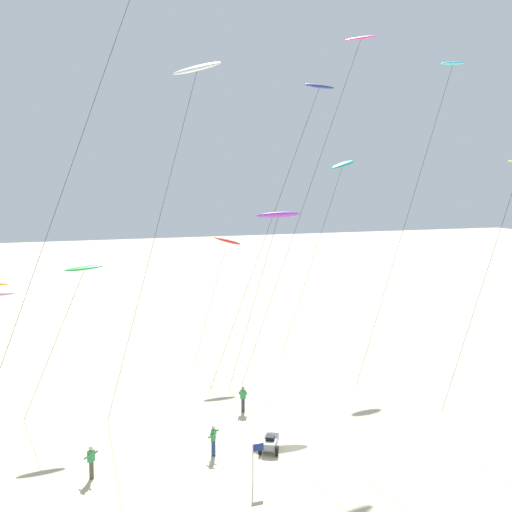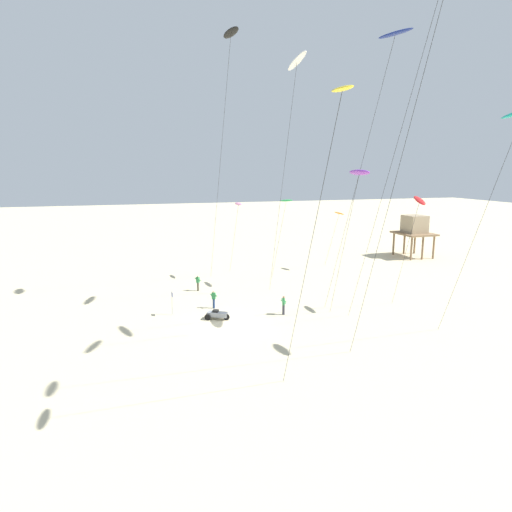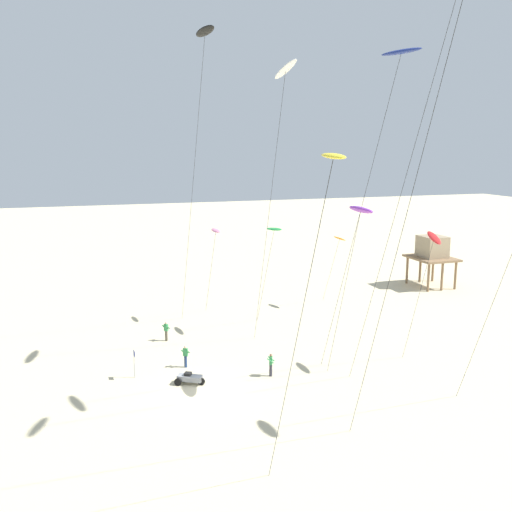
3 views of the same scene
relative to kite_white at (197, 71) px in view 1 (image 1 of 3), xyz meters
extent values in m
plane|color=beige|center=(3.31, -7.01, -21.26)|extent=(260.00, 260.00, 0.00)
ellipsoid|color=white|center=(0.04, 0.00, 0.15)|extent=(3.31, 1.14, 1.42)
cylinder|color=#262626|center=(-2.94, -0.16, -10.62)|extent=(5.99, 0.35, 21.29)
ellipsoid|color=navy|center=(9.81, 3.05, 0.02)|extent=(2.92, 1.52, 0.36)
cylinder|color=#262626|center=(5.59, 2.82, -10.67)|extent=(8.46, 0.49, 21.19)
ellipsoid|color=#33BFE0|center=(19.01, 0.24, 1.72)|extent=(2.09, 0.62, 0.42)
cylinder|color=#262626|center=(15.20, 0.03, -9.81)|extent=(7.66, 0.44, 22.90)
cylinder|color=#262626|center=(17.09, -5.98, -13.39)|extent=(5.80, 0.34, 15.75)
ellipsoid|color=#D8339E|center=(13.67, 4.07, 3.85)|extent=(2.64, 1.23, 0.70)
cylinder|color=#262626|center=(8.90, 3.81, -8.74)|extent=(9.57, 0.55, 25.03)
ellipsoid|color=teal|center=(15.01, 9.00, -5.26)|extent=(2.87, 1.78, 1.08)
cylinder|color=#262626|center=(12.16, 8.85, -13.32)|extent=(5.72, 0.34, 15.88)
cylinder|color=#262626|center=(-9.04, -4.84, -9.11)|extent=(9.14, 0.52, 24.31)
ellipsoid|color=red|center=(4.93, 9.39, -11.40)|extent=(2.30, 1.11, 0.85)
cylinder|color=#262626|center=(3.48, 9.31, -16.38)|extent=(2.92, 0.18, 9.76)
ellipsoid|color=green|center=(-6.82, 1.75, -12.03)|extent=(2.56, 1.00, 0.45)
cylinder|color=#262626|center=(-8.78, 1.64, -16.68)|extent=(3.95, 0.24, 9.16)
ellipsoid|color=purple|center=(6.54, 2.66, -9.02)|extent=(3.25, 1.09, 0.69)
cylinder|color=#262626|center=(4.64, 2.56, -15.21)|extent=(3.83, 0.23, 12.10)
cylinder|color=#4C4738|center=(-7.60, -7.61, -20.82)|extent=(0.22, 0.22, 0.88)
cube|color=#338C4C|center=(-7.60, -7.61, -20.09)|extent=(0.39, 0.38, 0.58)
sphere|color=beige|center=(-7.60, -7.61, -19.69)|extent=(0.20, 0.20, 0.20)
cylinder|color=#338C4C|center=(-7.77, -7.75, -20.04)|extent=(0.40, 0.44, 0.39)
cylinder|color=#338C4C|center=(-7.44, -7.46, -20.04)|extent=(0.40, 0.44, 0.39)
cylinder|color=navy|center=(-1.25, -7.23, -20.82)|extent=(0.22, 0.22, 0.88)
cube|color=#338C4C|center=(-1.25, -7.23, -20.09)|extent=(0.35, 0.39, 0.58)
sphere|color=beige|center=(-1.25, -7.23, -19.69)|extent=(0.20, 0.20, 0.20)
cylinder|color=#338C4C|center=(-1.37, -7.42, -20.04)|extent=(0.48, 0.34, 0.39)
cylinder|color=#338C4C|center=(-1.14, -7.04, -20.04)|extent=(0.48, 0.34, 0.39)
cylinder|color=#33333D|center=(2.32, -1.79, -20.82)|extent=(0.22, 0.22, 0.88)
cube|color=#338C4C|center=(2.32, -1.79, -20.09)|extent=(0.39, 0.33, 0.58)
sphere|color=#9E7051|center=(2.32, -1.79, -19.69)|extent=(0.20, 0.20, 0.20)
cylinder|color=#338C4C|center=(2.12, -1.69, -20.04)|extent=(0.31, 0.49, 0.39)
cylinder|color=#338C4C|center=(2.52, -1.89, -20.04)|extent=(0.31, 0.49, 0.39)
cube|color=gray|center=(1.90, -7.57, -20.82)|extent=(1.48, 1.82, 0.36)
cube|color=black|center=(1.82, -7.69, -20.54)|extent=(0.60, 0.60, 0.20)
cylinder|color=black|center=(2.31, -6.87, -21.00)|extent=(0.37, 0.51, 0.52)
cylinder|color=black|center=(1.14, -7.95, -21.00)|extent=(0.37, 0.51, 0.52)
cylinder|color=black|center=(1.92, -8.42, -21.00)|extent=(0.37, 0.51, 0.52)
cylinder|color=gray|center=(-0.42, -11.07, -20.21)|extent=(0.05, 0.05, 2.10)
cube|color=navy|center=(-0.14, -11.07, -19.36)|extent=(0.52, 0.03, 0.36)
camera|label=1|loc=(-10.13, -37.51, -6.79)|focal=43.41mm
camera|label=2|loc=(38.13, -15.03, -8.68)|focal=32.07mm
camera|label=3|loc=(38.87, -14.96, -5.10)|focal=40.42mm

